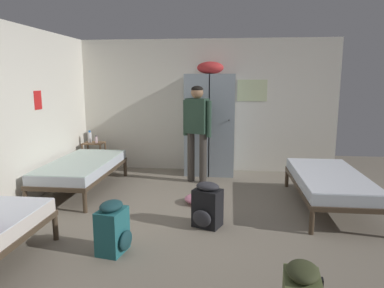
# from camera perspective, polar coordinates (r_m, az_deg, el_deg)

# --- Properties ---
(ground_plane) EXTENTS (8.49, 8.49, 0.00)m
(ground_plane) POSITION_cam_1_polar(r_m,az_deg,el_deg) (4.51, -0.37, -12.57)
(ground_plane) COLOR gray
(room_backdrop) EXTENTS (4.92, 5.36, 2.50)m
(room_backdrop) POSITION_cam_1_polar(r_m,az_deg,el_deg) (5.71, -11.58, 5.08)
(room_backdrop) COLOR silver
(room_backdrop) RESTS_ON ground_plane
(locker_bank) EXTENTS (0.90, 0.55, 2.07)m
(locker_bank) POSITION_cam_1_polar(r_m,az_deg,el_deg) (6.56, 2.88, 3.47)
(locker_bank) COLOR #8C99A3
(locker_bank) RESTS_ON ground_plane
(shelf_unit) EXTENTS (0.38, 0.30, 0.57)m
(shelf_unit) POSITION_cam_1_polar(r_m,az_deg,el_deg) (7.03, -15.45, -1.58)
(shelf_unit) COLOR brown
(shelf_unit) RESTS_ON ground_plane
(bed_right) EXTENTS (0.90, 1.90, 0.49)m
(bed_right) POSITION_cam_1_polar(r_m,az_deg,el_deg) (5.25, 21.21, -5.56)
(bed_right) COLOR #473828
(bed_right) RESTS_ON ground_plane
(bed_left_rear) EXTENTS (0.90, 1.90, 0.49)m
(bed_left_rear) POSITION_cam_1_polar(r_m,az_deg,el_deg) (5.89, -17.28, -3.61)
(bed_left_rear) COLOR #473828
(bed_left_rear) RESTS_ON ground_plane
(person_traveler) EXTENTS (0.49, 0.32, 1.65)m
(person_traveler) POSITION_cam_1_polar(r_m,az_deg,el_deg) (5.99, 0.82, 3.08)
(person_traveler) COLOR #3D3833
(person_traveler) RESTS_ON ground_plane
(water_bottle) EXTENTS (0.07, 0.07, 0.23)m
(water_bottle) POSITION_cam_1_polar(r_m,az_deg,el_deg) (7.02, -16.13, 1.09)
(water_bottle) COLOR white
(water_bottle) RESTS_ON shelf_unit
(lotion_bottle) EXTENTS (0.05, 0.05, 0.15)m
(lotion_bottle) POSITION_cam_1_polar(r_m,az_deg,el_deg) (6.92, -15.15, 0.69)
(lotion_bottle) COLOR beige
(lotion_bottle) RESTS_ON shelf_unit
(backpack_black) EXTENTS (0.39, 0.40, 0.55)m
(backpack_black) POSITION_cam_1_polar(r_m,az_deg,el_deg) (4.33, 2.45, -9.90)
(backpack_black) COLOR black
(backpack_black) RESTS_ON ground_plane
(backpack_teal) EXTENTS (0.37, 0.36, 0.55)m
(backpack_teal) POSITION_cam_1_polar(r_m,az_deg,el_deg) (3.80, -12.59, -13.11)
(backpack_teal) COLOR #23666B
(backpack_teal) RESTS_ON ground_plane
(clothes_pile_pink) EXTENTS (0.49, 0.40, 0.14)m
(clothes_pile_pink) POSITION_cam_1_polar(r_m,az_deg,el_deg) (5.14, 1.59, -8.82)
(clothes_pile_pink) COLOR pink
(clothes_pile_pink) RESTS_ON ground_plane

